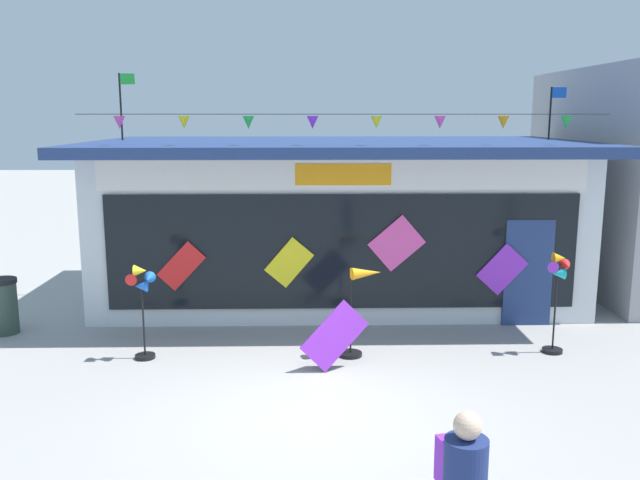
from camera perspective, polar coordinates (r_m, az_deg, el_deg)
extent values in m
plane|color=#9E9B99|center=(9.17, -0.87, -14.40)|extent=(80.00, 80.00, 0.00)
cube|color=silver|center=(14.49, 1.44, 1.51)|extent=(9.58, 4.66, 3.17)
cube|color=navy|center=(13.77, 1.58, 8.08)|extent=(9.98, 5.75, 0.20)
cube|color=white|center=(11.99, 2.00, 5.65)|extent=(8.82, 0.08, 0.55)
cube|color=orange|center=(11.96, 2.01, 5.64)|extent=(1.73, 0.04, 0.39)
cube|color=black|center=(12.20, 1.95, -1.02)|extent=(8.63, 0.06, 2.13)
cube|color=navy|center=(12.95, 17.39, -2.72)|extent=(0.90, 0.07, 2.00)
cube|color=red|center=(12.38, -11.79, -2.20)|extent=(0.91, 0.03, 0.93)
cube|color=yellow|center=(12.17, -2.66, -1.94)|extent=(0.92, 0.03, 0.95)
cube|color=#EA4CA3|center=(12.21, 6.58, -0.29)|extent=(1.07, 0.03, 1.05)
cube|color=purple|center=(12.72, 15.34, -2.44)|extent=(0.97, 0.03, 0.98)
cylinder|color=black|center=(11.64, 2.12, 10.73)|extent=(9.20, 0.01, 0.01)
cone|color=#EA4CA3|center=(12.04, -16.81, 9.62)|extent=(0.20, 0.20, 0.22)
cone|color=yellow|center=(11.80, -11.57, 9.84)|extent=(0.20, 0.20, 0.22)
cone|color=green|center=(11.66, -6.15, 9.99)|extent=(0.20, 0.20, 0.22)
cone|color=purple|center=(11.62, -0.64, 10.05)|extent=(0.20, 0.20, 0.22)
cone|color=yellow|center=(11.68, 4.85, 10.01)|extent=(0.20, 0.20, 0.22)
cone|color=#EA4CA3|center=(11.85, 10.24, 9.89)|extent=(0.20, 0.20, 0.22)
cone|color=orange|center=(12.12, 15.43, 9.70)|extent=(0.20, 0.20, 0.22)
cone|color=green|center=(12.47, 20.35, 9.44)|extent=(0.20, 0.20, 0.22)
cylinder|color=black|center=(14.80, -16.70, 10.88)|extent=(0.04, 0.04, 1.38)
cube|color=green|center=(14.78, -16.21, 13.12)|extent=(0.32, 0.02, 0.22)
cylinder|color=black|center=(15.22, 19.11, 10.22)|extent=(0.04, 0.04, 1.11)
cube|color=blue|center=(15.28, 19.79, 11.81)|extent=(0.32, 0.02, 0.22)
cylinder|color=black|center=(11.32, -14.75, -9.62)|extent=(0.32, 0.32, 0.06)
cylinder|color=black|center=(11.12, -14.91, -6.51)|extent=(0.03, 0.03, 1.34)
cylinder|color=black|center=(10.91, -15.12, -3.20)|extent=(0.06, 0.04, 0.06)
cone|color=blue|center=(10.88, -14.47, -3.21)|extent=(0.18, 0.20, 0.18)
cone|color=yellow|center=(10.88, -15.16, -2.55)|extent=(0.20, 0.18, 0.18)
cone|color=red|center=(10.94, -15.77, -3.19)|extent=(0.18, 0.20, 0.18)
cone|color=blue|center=(10.94, -15.09, -3.85)|extent=(0.20, 0.18, 0.18)
cylinder|color=black|center=(11.07, 2.62, -9.73)|extent=(0.38, 0.38, 0.06)
cylinder|color=black|center=(10.86, 2.65, -6.43)|extent=(0.03, 0.03, 1.39)
cone|color=orange|center=(10.69, 4.00, -2.84)|extent=(0.52, 0.31, 0.20)
cylinder|color=orange|center=(10.67, 2.68, -2.85)|extent=(0.03, 0.16, 0.16)
cylinder|color=black|center=(11.87, 19.28, -8.92)|extent=(0.33, 0.33, 0.06)
cylinder|color=black|center=(11.65, 19.49, -5.62)|extent=(0.03, 0.03, 1.48)
cylinder|color=black|center=(11.44, 19.79, -2.10)|extent=(0.06, 0.04, 0.06)
cone|color=red|center=(11.49, 20.39, -2.09)|extent=(0.19, 0.20, 0.19)
cone|color=orange|center=(11.41, 19.83, -1.47)|extent=(0.20, 0.19, 0.19)
cone|color=purple|center=(11.39, 19.19, -2.11)|extent=(0.19, 0.20, 0.19)
cone|color=#19B7BC|center=(11.47, 19.75, -2.73)|extent=(0.20, 0.19, 0.19)
cylinder|color=navy|center=(5.54, 12.34, -19.10)|extent=(0.34, 0.34, 0.60)
sphere|color=beige|center=(5.35, 12.52, -15.27)|extent=(0.22, 0.22, 0.22)
cube|color=purple|center=(5.68, 11.36, -17.92)|extent=(0.29, 0.22, 0.38)
cylinder|color=#2D4238|center=(13.30, -25.47, -5.30)|extent=(0.48, 0.48, 0.93)
cylinder|color=black|center=(13.18, -25.64, -3.18)|extent=(0.52, 0.52, 0.08)
cube|color=purple|center=(10.34, 1.24, -8.21)|extent=(1.08, 0.29, 1.08)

